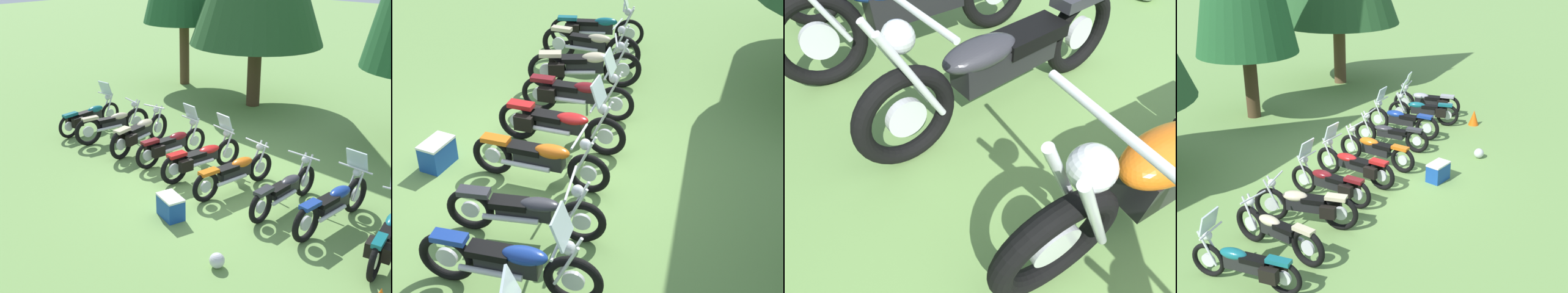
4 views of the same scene
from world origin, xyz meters
The scene contains 2 objects.
motorcycle_6 centered at (1.77, 0.09, 0.42)m, with size 0.76×2.25×0.99m.
motorcycle_7 centered at (2.82, 0.16, 0.48)m, with size 0.73×2.38×1.38m.
Camera 3 is at (0.36, 1.46, 1.73)m, focal length 31.00 mm.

